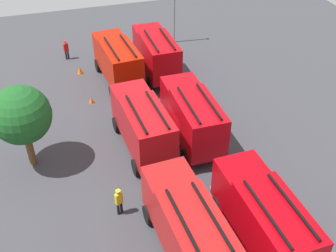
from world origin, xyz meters
The scene contains 15 objects.
ground_plane centered at (0.00, 0.00, 0.00)m, with size 55.49×55.49×0.00m, color #38383D.
fire_truck_0 centered at (-9.63, -2.08, 2.15)m, with size 7.28×2.95×3.88m.
fire_truck_1 centered at (-0.22, -1.65, 2.15)m, with size 7.20×2.76×3.88m.
fire_truck_2 centered at (9.55, -1.85, 2.15)m, with size 7.22×2.79×3.88m.
fire_truck_3 centered at (-9.06, 1.79, 2.15)m, with size 7.34×3.12×3.88m.
fire_truck_4 centered at (-0.19, 1.84, 2.15)m, with size 7.34×3.13×3.88m.
fire_truck_5 centered at (9.15, 1.64, 2.15)m, with size 7.38×3.24×3.88m.
firefighter_0 centered at (4.61, -1.21, 1.04)m, with size 0.48×0.39×1.84m.
firefighter_1 centered at (-5.43, 4.56, 1.04)m, with size 0.37×0.48×1.84m.
firefighter_2 centered at (14.84, 5.49, 1.03)m, with size 0.35×0.47×1.82m.
tree_1 centered at (0.52, 9.20, 3.87)m, with size 3.71×3.71×5.76m.
traffic_cone_0 centered at (7.52, -4.41, 0.36)m, with size 0.51×0.51×0.73m, color #F2600C.
traffic_cone_1 centered at (6.58, 4.43, 0.28)m, with size 0.39×0.39×0.55m, color #F2600C.
traffic_cone_2 centered at (11.67, 4.70, 0.34)m, with size 0.47×0.47×0.67m, color #F2600C.
lamppost centered at (15.43, -5.38, 4.22)m, with size 0.36×0.36×7.28m.
Camera 1 is at (-21.29, 6.54, 18.13)m, focal length 43.30 mm.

